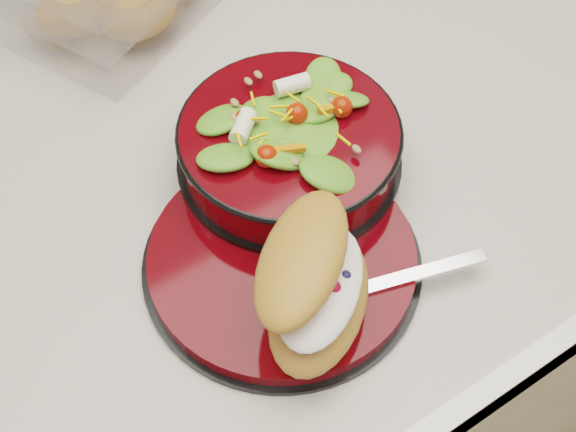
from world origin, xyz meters
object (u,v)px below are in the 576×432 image
fork (388,282)px  salad_bowl (289,140)px  croissant (316,283)px  island_counter (370,264)px  dinner_plate (283,260)px

fork → salad_bowl: bearing=14.7°
salad_bowl → croissant: 0.16m
salad_bowl → croissant: size_ratio=1.32×
island_counter → croissant: size_ratio=7.43×
island_counter → croissant: croissant is taller
island_counter → dinner_plate: dinner_plate is taller
salad_bowl → fork: (-0.00, -0.16, -0.03)m
island_counter → fork: fork is taller
dinner_plate → salad_bowl: bearing=53.4°
island_counter → fork: bearing=-131.2°
croissant → salad_bowl: bearing=23.9°
croissant → fork: (0.07, -0.02, -0.04)m
croissant → dinner_plate: bearing=42.1°
island_counter → salad_bowl: bearing=-159.8°
fork → dinner_plate: bearing=53.9°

